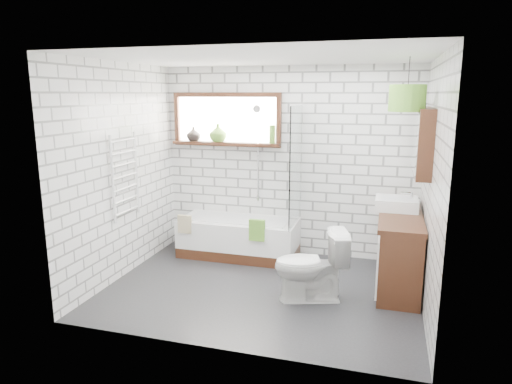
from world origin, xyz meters
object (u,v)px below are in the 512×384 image
(basin, at_px, (396,204))
(toilet, at_px, (310,266))
(bathtub, at_px, (239,237))
(pendant, at_px, (407,98))
(vanity, at_px, (399,249))

(basin, relative_size, toilet, 0.62)
(bathtub, distance_m, basin, 2.10)
(toilet, height_order, pendant, pendant)
(vanity, xyz_separation_m, toilet, (-0.90, -0.69, -0.03))
(bathtub, relative_size, basin, 3.30)
(toilet, xyz_separation_m, pendant, (0.86, 0.38, 1.72))
(pendant, bearing_deg, toilet, -156.52)
(vanity, distance_m, toilet, 1.14)
(bathtub, height_order, toilet, toilet)
(bathtub, xyz_separation_m, vanity, (2.05, -0.39, 0.16))
(vanity, relative_size, pendant, 4.03)
(toilet, bearing_deg, vanity, 109.90)
(bathtub, xyz_separation_m, toilet, (1.15, -1.08, 0.13))
(vanity, bearing_deg, bathtub, 169.19)
(vanity, xyz_separation_m, basin, (-0.06, 0.20, 0.48))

